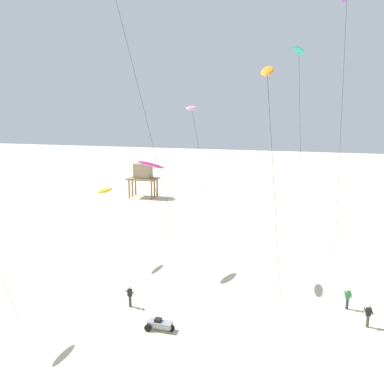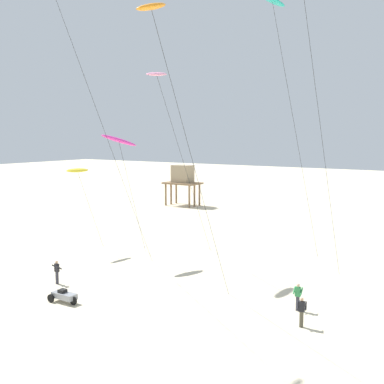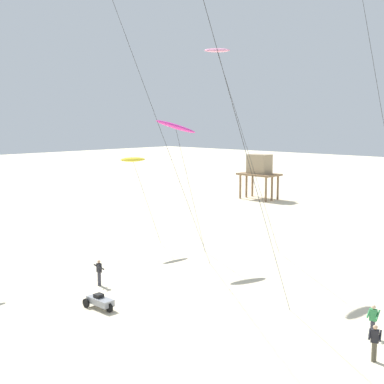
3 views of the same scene
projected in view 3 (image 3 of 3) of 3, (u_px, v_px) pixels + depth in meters
ground_plane at (93, 352)px, 23.73m from camera, size 260.00×260.00×0.00m
kite_yellow at (133, 160)px, 42.23m from camera, size 0.93×3.82×7.53m
kite_pink at (218, 52)px, 35.43m from camera, size 1.64×7.77×15.50m
kite_magenta at (176, 127)px, 38.57m from camera, size 2.28×4.31×10.61m
kite_flyer_nearest at (375, 342)px, 22.66m from camera, size 0.67×0.65×1.67m
kite_flyer_middle at (373, 320)px, 25.10m from camera, size 0.60×0.57×1.67m
kite_flyer_furthest at (99, 272)px, 33.07m from camera, size 0.57×0.54×1.67m
stilt_house at (259, 168)px, 68.72m from camera, size 5.21×3.36×5.94m
beach_buggy at (100, 301)px, 29.11m from camera, size 2.05×1.03×0.82m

